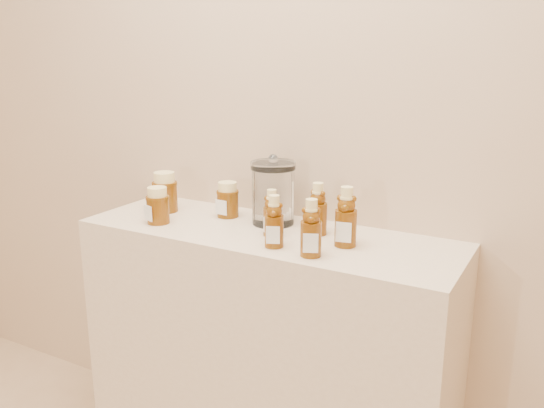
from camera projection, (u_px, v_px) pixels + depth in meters
The scene contains 11 objects.
wall_back at pixel (297, 80), 1.83m from camera, with size 3.50×0.02×2.70m, color tan.
display_table at pixel (267, 361), 1.90m from camera, with size 1.20×0.40×0.90m, color beige.
bear_bottle_back_left at pixel (272, 210), 1.72m from camera, with size 0.05×0.05×0.16m, color #562A06, non-canonical shape.
bear_bottle_back_mid at pixel (318, 205), 1.73m from camera, with size 0.06×0.06×0.18m, color #562A06, non-canonical shape.
bear_bottle_back_right at pixel (346, 213), 1.63m from camera, with size 0.07×0.07×0.20m, color #562A06, non-canonical shape.
bear_bottle_front_left at pixel (274, 218), 1.62m from camera, with size 0.06×0.06×0.17m, color #562A06, non-canonical shape.
bear_bottle_front_right at pixel (311, 224), 1.55m from camera, with size 0.06×0.06×0.18m, color #562A06, non-canonical shape.
honey_jar_left at pixel (165, 192), 1.98m from camera, with size 0.09×0.09×0.14m, color #562A06, non-canonical shape.
honey_jar_back at pixel (228, 199), 1.92m from camera, with size 0.08×0.08×0.12m, color #562A06, non-canonical shape.
honey_jar_front at pixel (158, 205), 1.85m from camera, with size 0.08×0.08×0.12m, color #562A06, non-canonical shape.
glass_canister at pixel (273, 190), 1.83m from camera, with size 0.14×0.14×0.22m, color white, non-canonical shape.
Camera 1 is at (0.84, 0.08, 1.45)m, focal length 38.00 mm.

